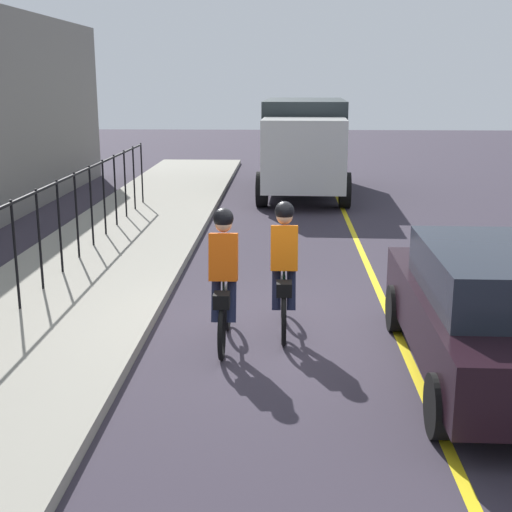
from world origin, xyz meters
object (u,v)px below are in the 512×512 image
cyclist_lead (284,269)px  box_truck_background (304,142)px  cyclist_follow (224,279)px  patrol_sedan (493,310)px

cyclist_lead → box_truck_background: bearing=-3.3°
cyclist_follow → cyclist_lead: bearing=-56.3°
cyclist_lead → box_truck_background: (12.28, -0.58, 0.64)m
patrol_sedan → cyclist_lead: bearing=60.3°
cyclist_follow → patrol_sedan: size_ratio=0.41×
patrol_sedan → box_truck_background: 13.82m
box_truck_background → cyclist_follow: bearing=-4.3°
box_truck_background → cyclist_lead: bearing=-1.0°
cyclist_follow → box_truck_background: (12.80, -1.35, 0.64)m
cyclist_lead → cyclist_follow: same height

